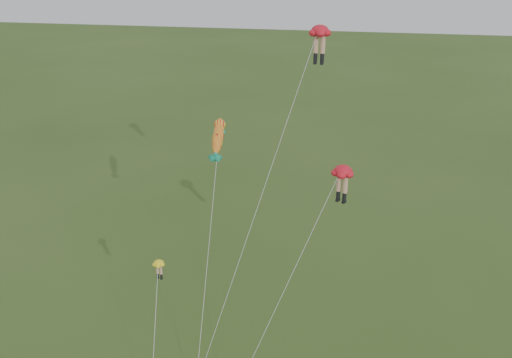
# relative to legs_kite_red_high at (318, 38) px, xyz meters

# --- Properties ---
(legs_kite_red_high) EXTENTS (7.79, 13.57, 22.87)m
(legs_kite_red_high) POSITION_rel_legs_kite_red_high_xyz_m (0.00, 0.00, 0.00)
(legs_kite_red_high) COLOR red
(legs_kite_red_high) RESTS_ON ground
(legs_kite_red_mid) EXTENTS (7.57, 10.47, 14.09)m
(legs_kite_red_mid) POSITION_rel_legs_kite_red_high_xyz_m (2.24, -3.93, -8.65)
(legs_kite_red_mid) COLOR red
(legs_kite_red_mid) RESTS_ON ground
(legs_kite_yellow) EXTENTS (1.20, 5.92, 8.64)m
(legs_kite_yellow) POSITION_rel_legs_kite_red_high_xyz_m (-9.46, -9.58, -14.16)
(legs_kite_yellow) COLOR yellow
(legs_kite_yellow) RESTS_ON ground
(fish_kite) EXTENTS (1.13, 11.08, 16.50)m
(fish_kite) POSITION_rel_legs_kite_red_high_xyz_m (-6.77, -2.51, -6.85)
(fish_kite) COLOR yellow
(fish_kite) RESTS_ON ground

